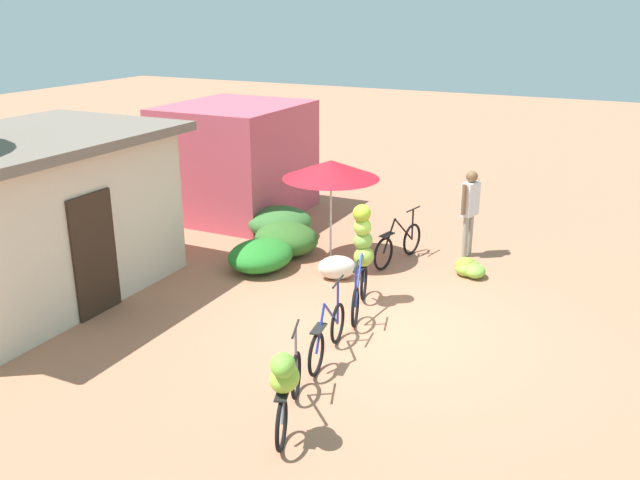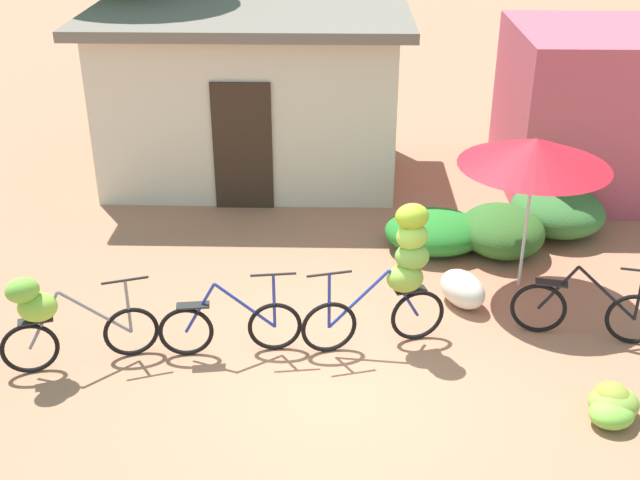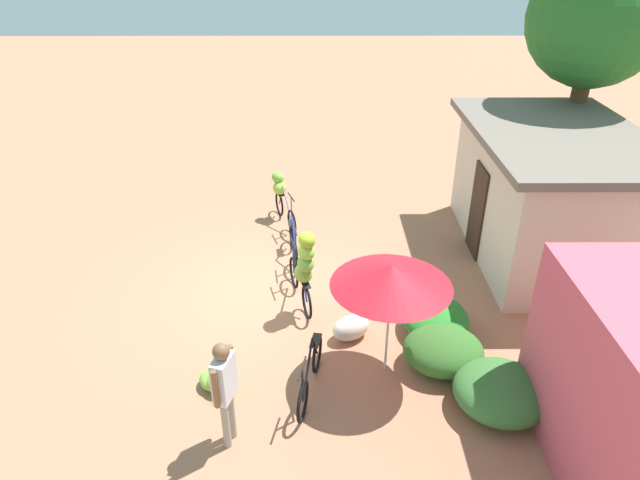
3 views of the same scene
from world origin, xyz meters
TOP-DOWN VIEW (x-y plane):
  - ground_plane at (0.00, 0.00)m, footprint 60.00×60.00m
  - building_low at (-1.50, 5.83)m, footprint 5.14×3.39m
  - shop_pink at (4.29, 5.42)m, footprint 3.20×2.80m
  - hedge_bush_front_left at (1.32, 3.02)m, footprint 1.41×1.17m
  - hedge_bush_front_right at (2.24, 2.97)m, footprint 1.17×1.31m
  - hedge_bush_mid at (3.17, 3.64)m, footprint 1.37×1.40m
  - market_umbrella at (2.32, 2.02)m, footprint 1.85×1.85m
  - bicycle_leftmost at (-3.06, 0.05)m, footprint 1.60×0.69m
  - bicycle_near_pile at (-1.22, 0.41)m, footprint 1.59×0.28m
  - bicycle_center_loaded at (0.66, 0.68)m, footprint 1.64×0.59m
  - bicycle_by_shop at (2.82, 0.81)m, footprint 1.68×0.39m
  - banana_pile_on_ground at (2.72, -0.62)m, footprint 0.69×0.73m
  - produce_sack at (1.51, 1.51)m, footprint 0.73×0.83m

SIDE VIEW (x-z plane):
  - ground_plane at x=0.00m, z-range 0.00..0.00m
  - banana_pile_on_ground at x=2.72m, z-range -0.02..0.32m
  - produce_sack at x=1.51m, z-range 0.00..0.44m
  - hedge_bush_front_left at x=1.32m, z-range 0.00..0.54m
  - hedge_bush_front_right at x=2.24m, z-range 0.00..0.64m
  - hedge_bush_mid at x=3.17m, z-range 0.00..0.64m
  - bicycle_near_pile at x=-1.22m, z-range -0.15..0.84m
  - bicycle_by_shop at x=2.82m, z-range -0.13..0.84m
  - bicycle_leftmost at x=-3.06m, z-range 0.10..1.27m
  - bicycle_center_loaded at x=0.66m, z-range 0.12..1.82m
  - shop_pink at x=4.29m, z-range 0.00..2.59m
  - building_low at x=-1.50m, z-range 0.02..2.79m
  - market_umbrella at x=2.32m, z-range 0.82..2.83m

